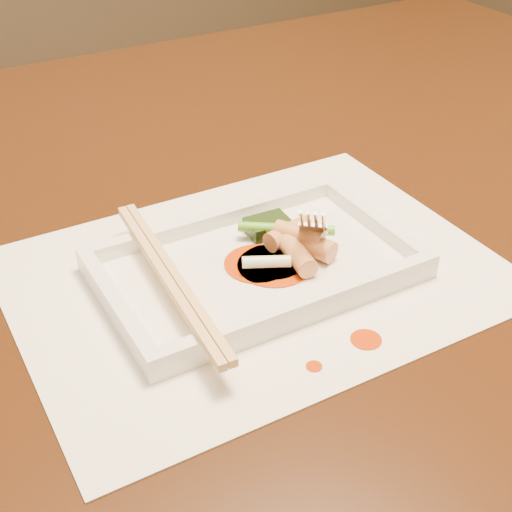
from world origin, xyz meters
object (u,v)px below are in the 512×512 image
placemat (256,274)px  fork (318,160)px  table (233,256)px  chopstick_a (165,277)px  plate_base (256,270)px

placemat → fork: 0.11m
table → fork: 0.24m
table → chopstick_a: chopstick_a is taller
table → chopstick_a: bearing=-131.4°
placemat → plate_base: 0.00m
plate_base → fork: bearing=14.4°
placemat → plate_base: plate_base is taller
chopstick_a → fork: size_ratio=1.63×
fork → placemat: bearing=-165.6°
placemat → plate_base: bearing=0.0°
table → plate_base: (-0.06, -0.17, 0.11)m
placemat → chopstick_a: chopstick_a is taller
fork → table: bearing=92.2°
placemat → chopstick_a: size_ratio=1.76×
plate_base → fork: 0.11m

